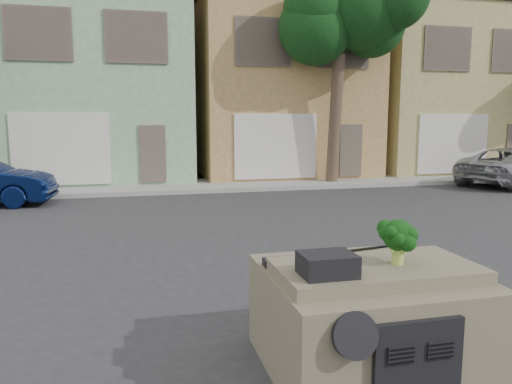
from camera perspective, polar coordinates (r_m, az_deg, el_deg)
name	(u,v)px	position (r m, az deg, el deg)	size (l,w,h in m)	color
ground_plane	(280,276)	(8.07, 2.81, -9.61)	(120.00, 120.00, 0.00)	#303033
sidewalk	(197,186)	(18.15, -6.75, 0.74)	(40.00, 3.00, 0.15)	gray
townhouse_mint	(98,86)	(21.92, -17.58, 11.43)	(7.20, 8.20, 7.55)	#8AB087
townhouse_tan	(274,89)	(22.75, 2.03, 11.69)	(7.20, 8.20, 7.55)	tan
townhouse_beige	(423,91)	(25.83, 18.55, 10.88)	(7.20, 8.20, 7.55)	tan
silver_pickup	(512,185)	(21.08, 27.18, 0.73)	(2.30, 4.99, 1.39)	#A1A3A8
tree_near	(336,69)	(18.69, 9.16, 13.75)	(4.40, 4.00, 8.50)	#103712
car_dashboard	(367,314)	(5.26, 12.56, -13.47)	(2.00, 1.80, 1.12)	#6B624C
instrument_hump	(327,264)	(4.51, 8.15, -8.19)	(0.48, 0.38, 0.20)	black
wiper_arm	(377,248)	(5.52, 13.62, -6.19)	(0.70, 0.03, 0.02)	black
broccoli	(398,241)	(4.96, 15.96, -5.44)	(0.36, 0.36, 0.45)	black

